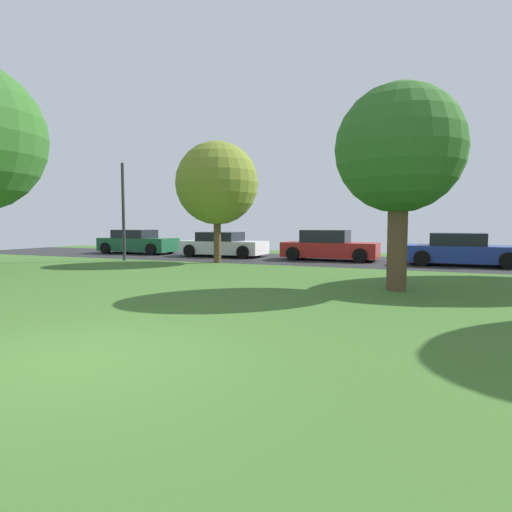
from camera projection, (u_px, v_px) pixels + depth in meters
ground_plane at (76, 361)px, 5.47m from camera, size 44.00×44.00×0.00m
road_strip at (342, 261)px, 20.15m from camera, size 44.00×6.40×0.01m
oak_tree_left at (217, 183)px, 18.92m from camera, size 3.60×3.60×5.27m
birch_tree_lone at (399, 150)px, 11.01m from camera, size 3.24×3.24×5.24m
parked_car_green at (137, 242)px, 24.99m from camera, size 4.49×2.00×1.36m
parked_car_white at (223, 245)px, 22.69m from camera, size 4.33×2.10×1.28m
parked_car_red at (329, 246)px, 20.40m from camera, size 4.39×1.94×1.42m
parked_car_blue at (462, 251)px, 17.82m from camera, size 4.36×2.11×1.33m
street_lamp_post at (123, 212)px, 20.17m from camera, size 0.14×0.14×4.50m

